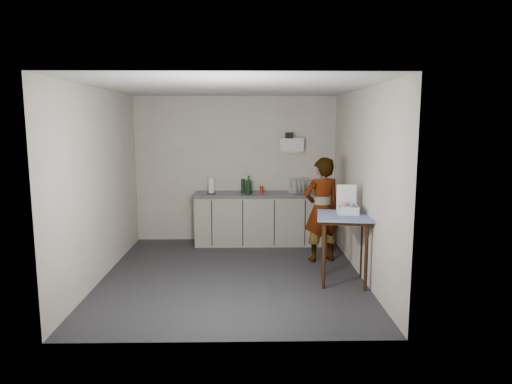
{
  "coord_description": "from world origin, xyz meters",
  "views": [
    {
      "loc": [
        0.21,
        -6.22,
        2.14
      ],
      "look_at": [
        0.34,
        0.45,
        1.12
      ],
      "focal_mm": 32.0,
      "sensor_mm": 36.0,
      "label": 1
    }
  ],
  "objects_px": {
    "dark_bottle": "(243,186)",
    "paper_towel": "(211,186)",
    "standing_man": "(322,210)",
    "kitchen_counter": "(258,220)",
    "dish_rack": "(299,189)",
    "bakery_box": "(347,207)",
    "soap_bottle": "(249,185)",
    "side_table": "(345,224)",
    "soda_can": "(261,190)"
  },
  "relations": [
    {
      "from": "dark_bottle",
      "to": "standing_man",
      "type": "bearing_deg",
      "value": -41.67
    },
    {
      "from": "soap_bottle",
      "to": "soda_can",
      "type": "height_order",
      "value": "soap_bottle"
    },
    {
      "from": "side_table",
      "to": "paper_towel",
      "type": "distance_m",
      "value": 2.77
    },
    {
      "from": "soda_can",
      "to": "paper_towel",
      "type": "relative_size",
      "value": 0.46
    },
    {
      "from": "side_table",
      "to": "paper_towel",
      "type": "height_order",
      "value": "paper_towel"
    },
    {
      "from": "side_table",
      "to": "dish_rack",
      "type": "bearing_deg",
      "value": 109.19
    },
    {
      "from": "kitchen_counter",
      "to": "bakery_box",
      "type": "relative_size",
      "value": 6.0
    },
    {
      "from": "soap_bottle",
      "to": "soda_can",
      "type": "relative_size",
      "value": 2.49
    },
    {
      "from": "kitchen_counter",
      "to": "dish_rack",
      "type": "xyz_separation_m",
      "value": [
        0.72,
        0.01,
        0.54
      ]
    },
    {
      "from": "soap_bottle",
      "to": "dish_rack",
      "type": "height_order",
      "value": "soap_bottle"
    },
    {
      "from": "kitchen_counter",
      "to": "paper_towel",
      "type": "height_order",
      "value": "paper_towel"
    },
    {
      "from": "standing_man",
      "to": "dish_rack",
      "type": "relative_size",
      "value": 4.34
    },
    {
      "from": "soda_can",
      "to": "dark_bottle",
      "type": "xyz_separation_m",
      "value": [
        -0.32,
        0.06,
        0.06
      ]
    },
    {
      "from": "paper_towel",
      "to": "bakery_box",
      "type": "bearing_deg",
      "value": -43.98
    },
    {
      "from": "dark_bottle",
      "to": "dish_rack",
      "type": "relative_size",
      "value": 0.66
    },
    {
      "from": "kitchen_counter",
      "to": "dark_bottle",
      "type": "bearing_deg",
      "value": 170.59
    },
    {
      "from": "standing_man",
      "to": "soap_bottle",
      "type": "xyz_separation_m",
      "value": [
        -1.12,
        0.97,
        0.26
      ]
    },
    {
      "from": "soda_can",
      "to": "standing_man",
      "type": "bearing_deg",
      "value": -48.69
    },
    {
      "from": "paper_towel",
      "to": "bakery_box",
      "type": "relative_size",
      "value": 0.74
    },
    {
      "from": "kitchen_counter",
      "to": "bakery_box",
      "type": "xyz_separation_m",
      "value": [
        1.15,
        -1.95,
        0.59
      ]
    },
    {
      "from": "side_table",
      "to": "dark_bottle",
      "type": "bearing_deg",
      "value": 131.94
    },
    {
      "from": "kitchen_counter",
      "to": "paper_towel",
      "type": "distance_m",
      "value": 1.02
    },
    {
      "from": "side_table",
      "to": "soda_can",
      "type": "xyz_separation_m",
      "value": [
        -1.04,
        2.02,
        0.16
      ]
    },
    {
      "from": "dark_bottle",
      "to": "kitchen_counter",
      "type": "bearing_deg",
      "value": -9.41
    },
    {
      "from": "dark_bottle",
      "to": "paper_towel",
      "type": "xyz_separation_m",
      "value": [
        -0.55,
        -0.1,
        0.01
      ]
    },
    {
      "from": "standing_man",
      "to": "paper_towel",
      "type": "height_order",
      "value": "standing_man"
    },
    {
      "from": "soap_bottle",
      "to": "side_table",
      "type": "bearing_deg",
      "value": -57.2
    },
    {
      "from": "dark_bottle",
      "to": "bakery_box",
      "type": "distance_m",
      "value": 2.45
    },
    {
      "from": "kitchen_counter",
      "to": "soap_bottle",
      "type": "bearing_deg",
      "value": -155.57
    },
    {
      "from": "bakery_box",
      "to": "dark_bottle",
      "type": "bearing_deg",
      "value": 127.77
    },
    {
      "from": "side_table",
      "to": "standing_man",
      "type": "height_order",
      "value": "standing_man"
    },
    {
      "from": "dish_rack",
      "to": "bakery_box",
      "type": "distance_m",
      "value": 2.01
    },
    {
      "from": "kitchen_counter",
      "to": "standing_man",
      "type": "xyz_separation_m",
      "value": [
        0.96,
        -1.04,
        0.38
      ]
    },
    {
      "from": "soap_bottle",
      "to": "bakery_box",
      "type": "bearing_deg",
      "value": -54.91
    },
    {
      "from": "standing_man",
      "to": "kitchen_counter",
      "type": "bearing_deg",
      "value": -62.77
    },
    {
      "from": "soap_bottle",
      "to": "standing_man",
      "type": "bearing_deg",
      "value": -40.66
    },
    {
      "from": "side_table",
      "to": "dark_bottle",
      "type": "xyz_separation_m",
      "value": [
        -1.36,
        2.09,
        0.22
      ]
    },
    {
      "from": "kitchen_counter",
      "to": "side_table",
      "type": "height_order",
      "value": "side_table"
    },
    {
      "from": "dish_rack",
      "to": "bakery_box",
      "type": "bearing_deg",
      "value": -77.71
    },
    {
      "from": "kitchen_counter",
      "to": "soda_can",
      "type": "height_order",
      "value": "soda_can"
    },
    {
      "from": "soap_bottle",
      "to": "paper_towel",
      "type": "height_order",
      "value": "soap_bottle"
    },
    {
      "from": "soap_bottle",
      "to": "soda_can",
      "type": "bearing_deg",
      "value": 13.99
    },
    {
      "from": "paper_towel",
      "to": "soda_can",
      "type": "bearing_deg",
      "value": 2.22
    },
    {
      "from": "soap_bottle",
      "to": "dark_bottle",
      "type": "relative_size",
      "value": 1.28
    },
    {
      "from": "standing_man",
      "to": "dark_bottle",
      "type": "xyz_separation_m",
      "value": [
        -1.22,
        1.09,
        0.22
      ]
    },
    {
      "from": "soda_can",
      "to": "kitchen_counter",
      "type": "bearing_deg",
      "value": 161.02
    },
    {
      "from": "soda_can",
      "to": "bakery_box",
      "type": "distance_m",
      "value": 2.22
    },
    {
      "from": "dark_bottle",
      "to": "soap_bottle",
      "type": "bearing_deg",
      "value": -51.44
    },
    {
      "from": "side_table",
      "to": "dish_rack",
      "type": "height_order",
      "value": "dish_rack"
    },
    {
      "from": "kitchen_counter",
      "to": "standing_man",
      "type": "bearing_deg",
      "value": -47.45
    }
  ]
}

